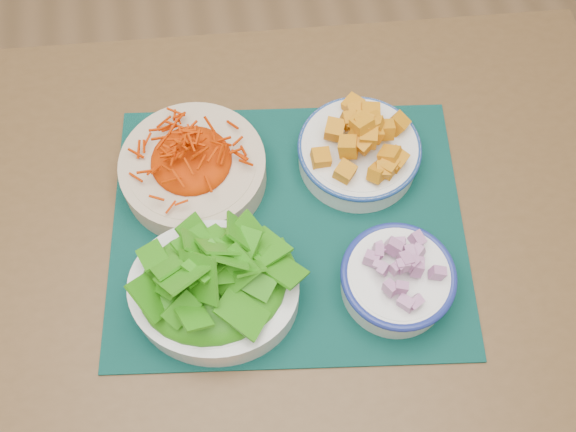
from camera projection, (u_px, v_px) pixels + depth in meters
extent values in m
cube|color=brown|center=(254.00, 243.00, 0.94)|extent=(1.22, 0.87, 0.04)
cylinder|color=brown|center=(14.00, 198.00, 1.39)|extent=(0.06, 0.06, 0.71)
cylinder|color=brown|center=(483.00, 161.00, 1.44)|extent=(0.06, 0.06, 0.71)
cube|color=black|center=(288.00, 226.00, 0.92)|extent=(0.56, 0.48, 0.00)
cylinder|color=beige|center=(194.00, 171.00, 0.94)|extent=(0.27, 0.27, 0.05)
ellipsoid|color=#CE3500|center=(190.00, 155.00, 0.90)|extent=(0.19, 0.19, 0.04)
cylinder|color=white|center=(358.00, 154.00, 0.95)|extent=(0.23, 0.23, 0.04)
torus|color=navy|center=(360.00, 147.00, 0.93)|extent=(0.18, 0.18, 0.01)
ellipsoid|color=orange|center=(361.00, 137.00, 0.91)|extent=(0.16, 0.16, 0.04)
ellipsoid|color=#167107|center=(210.00, 276.00, 0.80)|extent=(0.20, 0.17, 0.06)
cylinder|color=white|center=(396.00, 281.00, 0.86)|extent=(0.16, 0.16, 0.05)
torus|color=navy|center=(399.00, 275.00, 0.84)|extent=(0.15, 0.15, 0.01)
ellipsoid|color=#7F1762|center=(401.00, 270.00, 0.82)|extent=(0.13, 0.13, 0.03)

